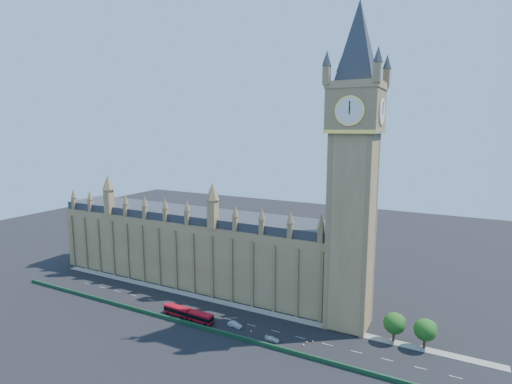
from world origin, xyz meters
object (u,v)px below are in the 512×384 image
at_px(car_silver, 235,325).
at_px(car_grey, 206,318).
at_px(car_white, 272,339).
at_px(red_bus, 188,314).

bearing_deg(car_silver, car_grey, 99.96).
xyz_separation_m(car_silver, car_white, (13.47, -2.08, -0.15)).
relative_size(red_bus, car_silver, 3.97).
relative_size(car_grey, car_white, 0.92).
height_order(red_bus, car_silver, red_bus).
bearing_deg(red_bus, car_grey, 20.14).
xyz_separation_m(car_grey, car_white, (23.56, -1.68, -0.05)).
relative_size(red_bus, car_white, 4.33).
height_order(car_grey, car_white, car_grey).
xyz_separation_m(red_bus, car_silver, (15.73, 2.16, -0.87)).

